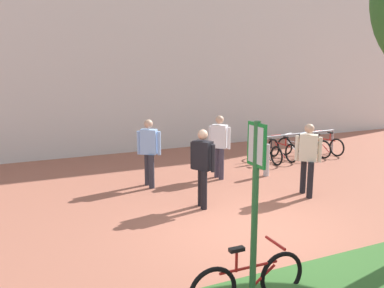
% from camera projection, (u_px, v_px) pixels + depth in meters
% --- Properties ---
extents(ground_plane, '(60.00, 60.00, 0.00)m').
position_uv_depth(ground_plane, '(254.00, 230.00, 7.80)').
color(ground_plane, '#9E5B47').
extents(building_facade, '(28.00, 1.20, 10.00)m').
position_uv_depth(building_facade, '(126.00, 6.00, 14.14)').
color(building_facade, silver).
rests_on(building_facade, ground).
extents(planter_strip, '(7.00, 1.10, 0.16)m').
position_uv_depth(planter_strip, '(369.00, 273.00, 6.05)').
color(planter_strip, '#336028').
rests_on(planter_strip, ground).
extents(parking_sign_post, '(0.08, 0.36, 2.45)m').
position_uv_depth(parking_sign_post, '(255.00, 192.00, 4.92)').
color(parking_sign_post, '#2D7238').
rests_on(parking_sign_post, ground).
extents(bike_at_sign, '(1.68, 0.42, 0.86)m').
position_uv_depth(bike_at_sign, '(249.00, 282.00, 5.29)').
color(bike_at_sign, black).
rests_on(bike_at_sign, ground).
extents(bike_rack_cluster, '(3.21, 1.73, 0.83)m').
position_uv_depth(bike_rack_cluster, '(298.00, 147.00, 13.62)').
color(bike_rack_cluster, '#99999E').
rests_on(bike_rack_cluster, ground).
extents(bollard_steel, '(0.16, 0.16, 0.90)m').
position_uv_depth(bollard_steel, '(267.00, 160.00, 11.42)').
color(bollard_steel, '#ADADB2').
rests_on(bollard_steel, ground).
extents(person_casual_tan, '(0.45, 0.47, 1.72)m').
position_uv_depth(person_casual_tan, '(219.00, 143.00, 11.08)').
color(person_casual_tan, '#383342').
rests_on(person_casual_tan, ground).
extents(person_shirt_blue, '(0.52, 0.46, 1.72)m').
position_uv_depth(person_shirt_blue, '(149.00, 149.00, 10.34)').
color(person_shirt_blue, '#2D2D38').
rests_on(person_shirt_blue, ground).
extents(person_suited_navy, '(0.41, 0.54, 1.72)m').
position_uv_depth(person_suited_navy, '(203.00, 163.00, 8.83)').
color(person_suited_navy, black).
rests_on(person_suited_navy, ground).
extents(person_shirt_white, '(0.46, 0.51, 1.72)m').
position_uv_depth(person_shirt_white, '(308.00, 155.00, 9.63)').
color(person_shirt_white, black).
rests_on(person_shirt_white, ground).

